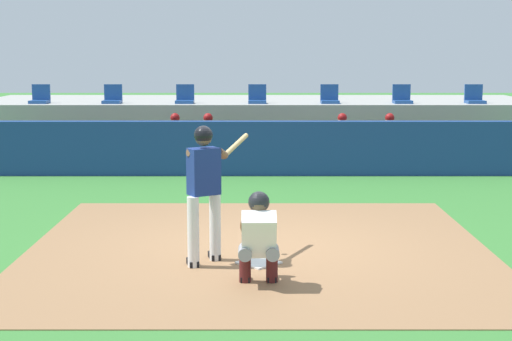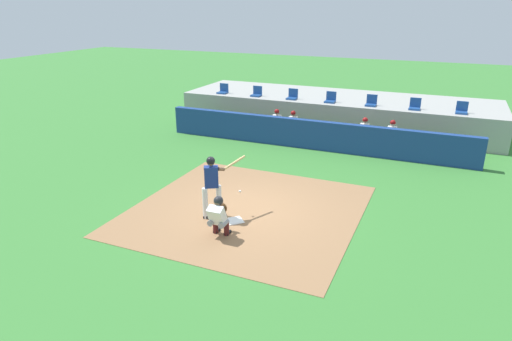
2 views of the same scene
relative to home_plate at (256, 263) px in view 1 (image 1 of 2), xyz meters
name	(u,v)px [view 1 (image 1 of 2)]	position (x,y,z in m)	size (l,w,h in m)	color
ground_plane	(256,249)	(0.00, 0.80, -0.02)	(80.00, 80.00, 0.00)	#387A33
dirt_infield	(256,248)	(0.00, 0.80, -0.02)	(6.40, 6.40, 0.01)	#936B47
home_plate	(256,263)	(0.00, 0.00, 0.00)	(0.44, 0.44, 0.02)	white
batter_at_plate	(203,185)	(-0.68, 0.04, 1.01)	(0.80, 1.31, 1.80)	silver
catcher_crouched	(256,235)	(-0.01, -0.89, 0.58)	(0.48, 1.76, 1.13)	gray
dugout_wall	(255,148)	(0.00, 7.30, 0.58)	(13.00, 0.30, 1.20)	navy
dugout_bench	(255,159)	(0.00, 8.30, 0.20)	(11.80, 0.44, 0.45)	olive
dugout_player_0	(173,140)	(-1.92, 8.14, 0.65)	(0.49, 0.70, 1.30)	#939399
dugout_player_1	(206,140)	(-1.15, 8.14, 0.65)	(0.49, 0.70, 1.30)	#939399
dugout_player_2	(340,140)	(1.98, 8.14, 0.65)	(0.49, 0.70, 1.30)	#939399
dugout_player_3	(388,140)	(3.08, 8.14, 0.65)	(0.49, 0.70, 1.30)	#939399
stands_platform	(255,125)	(0.00, 11.70, 0.68)	(15.00, 4.40, 1.40)	#9E9E99
stadium_seat_0	(38,98)	(-5.57, 10.18, 1.51)	(0.46, 0.46, 0.48)	#1E478C
stadium_seat_1	(110,98)	(-3.71, 10.18, 1.51)	(0.46, 0.46, 0.48)	#1E478C
stadium_seat_2	(183,98)	(-1.86, 10.18, 1.51)	(0.46, 0.46, 0.48)	#1E478C
stadium_seat_3	(255,98)	(0.00, 10.18, 1.51)	(0.46, 0.46, 0.48)	#1E478C
stadium_seat_4	(327,98)	(1.86, 10.18, 1.51)	(0.46, 0.46, 0.48)	#1E478C
stadium_seat_5	(400,98)	(3.71, 10.18, 1.51)	(0.46, 0.46, 0.48)	#1E478C
stadium_seat_6	(472,98)	(5.57, 10.18, 1.51)	(0.46, 0.46, 0.48)	#1E478C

